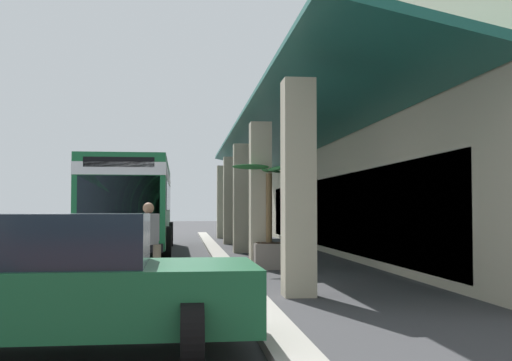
% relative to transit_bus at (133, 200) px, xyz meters
% --- Properties ---
extents(ground, '(120.00, 120.00, 0.00)m').
position_rel_transit_bus_xyz_m(ground, '(0.69, 5.76, -1.85)').
color(ground, '#38383A').
extents(curb_strip, '(34.08, 0.50, 0.12)m').
position_rel_transit_bus_xyz_m(curb_strip, '(1.06, 2.94, -1.79)').
color(curb_strip, '#9E998E').
rests_on(curb_strip, ground).
extents(plaza_building, '(28.70, 15.10, 7.51)m').
position_rel_transit_bus_xyz_m(plaza_building, '(1.06, 12.56, 1.91)').
color(plaza_building, '#B2A88E').
rests_on(plaza_building, ground).
extents(transit_bus, '(11.23, 2.91, 3.34)m').
position_rel_transit_bus_xyz_m(transit_bus, '(0.00, 0.00, 0.00)').
color(transit_bus, '#196638').
rests_on(transit_bus, ground).
extents(parked_sedan_green, '(2.47, 4.42, 1.47)m').
position_rel_transit_bus_xyz_m(parked_sedan_green, '(16.58, 0.36, -1.10)').
color(parked_sedan_green, '#195933').
rests_on(parked_sedan_green, ground).
extents(pedestrian, '(0.57, 0.50, 1.65)m').
position_rel_transit_bus_xyz_m(pedestrian, '(10.65, 1.14, -0.93)').
color(pedestrian, '#726651').
rests_on(pedestrian, ground).
extents(potted_palm, '(1.74, 1.95, 2.69)m').
position_rel_transit_bus_xyz_m(potted_palm, '(7.16, 4.01, -1.11)').
color(potted_palm, gray).
rests_on(potted_palm, ground).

